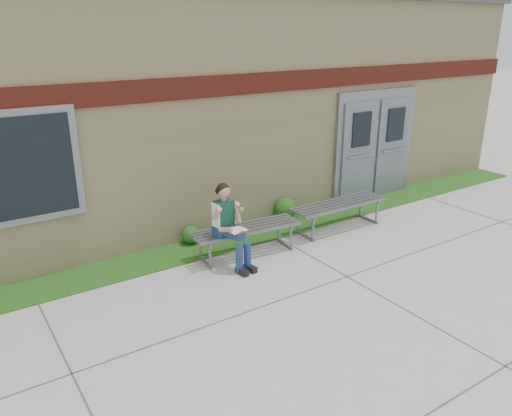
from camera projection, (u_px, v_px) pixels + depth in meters
ground at (317, 312)px, 6.51m from camera, size 80.00×80.00×0.00m
grass_strip at (219, 243)px, 8.54m from camera, size 16.00×0.80×0.02m
school_building at (137, 97)px, 10.48m from camera, size 16.20×6.22×4.20m
bench_left at (246, 233)px, 8.04m from camera, size 1.85×0.67×0.47m
bench_right at (339, 209)px, 9.08m from camera, size 1.92×0.56×0.50m
girl at (229, 223)px, 7.56m from camera, size 0.48×0.77×1.30m
shrub_mid at (191, 235)px, 8.48m from camera, size 0.31×0.31×0.31m
shrub_east at (285, 209)px, 9.49m from camera, size 0.43×0.43×0.43m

